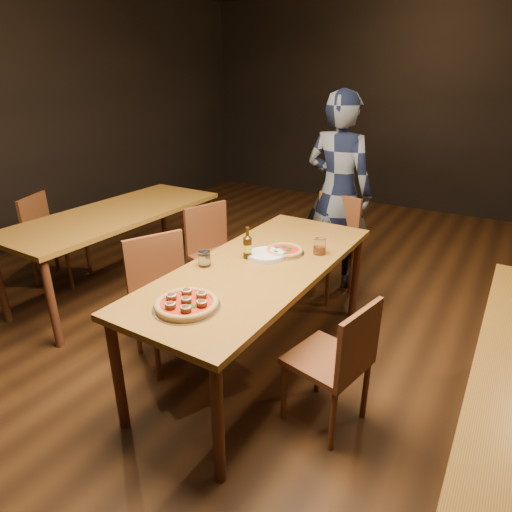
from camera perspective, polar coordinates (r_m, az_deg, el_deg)
The scene contains 16 objects.
ground at distance 3.14m, azimuth 0.49°, elevation -13.64°, with size 9.00×9.00×0.00m, color black.
room_shell at distance 2.52m, azimuth 0.65°, elevation 22.66°, with size 9.00×9.00×9.00m.
table_main at distance 2.79m, azimuth 0.54°, elevation -2.35°, with size 0.80×2.00×0.75m.
table_left at distance 4.06m, azimuth -18.17°, elevation 4.69°, with size 0.80×2.00×0.75m.
chair_main_nw at distance 2.98m, azimuth -11.53°, elevation -5.88°, with size 0.43×0.43×0.91m, color #573217, non-canonical shape.
chair_main_sw at distance 3.64m, azimuth -4.73°, elevation -0.05°, with size 0.42×0.42×0.90m, color #573217, non-canonical shape.
chair_main_e at distance 2.47m, azimuth 9.47°, elevation -13.35°, with size 0.39×0.39×0.83m, color #573217, non-canonical shape.
chair_end at distance 3.87m, azimuth 9.07°, elevation 1.38°, with size 0.44×0.44×0.93m, color #573217, non-canonical shape.
chair_nbr_left at distance 4.51m, azimuth -24.94°, elevation 2.24°, with size 0.41×0.41×0.88m, color #573217, non-canonical shape.
pizza_meatball at distance 2.26m, azimuth -9.24°, elevation -6.27°, with size 0.36×0.36×0.07m.
pizza_margherita at distance 2.92m, azimuth 3.82°, elevation 0.71°, with size 0.27×0.27×0.04m.
plate_stack at distance 2.86m, azimuth 1.36°, elevation 0.17°, with size 0.26×0.26×0.03m, color white.
beer_bottle at distance 2.81m, azimuth -1.14°, elevation 1.18°, with size 0.06×0.06×0.21m.
water_glass at distance 2.73m, azimuth -6.88°, elevation -0.35°, with size 0.08×0.08×0.10m, color white.
amber_glass at distance 2.92m, azimuth 8.48°, elevation 1.26°, with size 0.08×0.08×0.10m, color #9B4311.
diner at distance 4.01m, azimuth 10.87°, elevation 8.36°, with size 0.65×0.43×1.78m, color black.
Camera 1 is at (1.30, -2.16, 1.86)m, focal length 30.00 mm.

